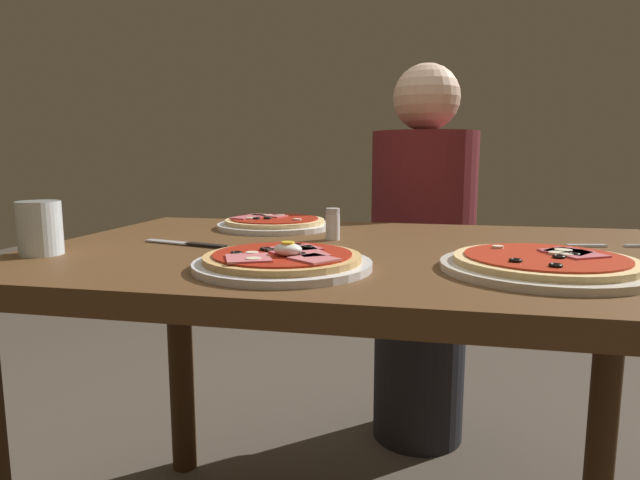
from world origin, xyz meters
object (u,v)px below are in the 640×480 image
at_px(knife, 190,244).
at_px(diner_person, 422,267).
at_px(dining_table, 359,304).
at_px(fork, 601,246).
at_px(pizza_across_right, 275,223).
at_px(pizza_foreground, 283,261).
at_px(water_glass_near, 40,232).
at_px(pizza_across_left, 545,264).
at_px(salt_shaker, 333,224).

distance_m(knife, diner_person, 0.86).
height_order(dining_table, fork, fork).
xyz_separation_m(dining_table, fork, (0.46, 0.11, 0.11)).
distance_m(pizza_across_right, fork, 0.72).
relative_size(fork, diner_person, 0.13).
distance_m(dining_table, pizza_foreground, 0.27).
height_order(pizza_foreground, diner_person, diner_person).
height_order(pizza_across_right, water_glass_near, water_glass_near).
distance_m(pizza_across_left, water_glass_near, 0.86).
distance_m(pizza_across_left, diner_person, 0.88).
distance_m(pizza_foreground, salt_shaker, 0.31).
relative_size(pizza_across_left, water_glass_near, 3.26).
xyz_separation_m(water_glass_near, knife, (0.22, 0.15, -0.04)).
bearing_deg(salt_shaker, fork, 2.11).
height_order(pizza_foreground, water_glass_near, water_glass_near).
height_order(pizza_foreground, pizza_across_left, pizza_foreground).
relative_size(pizza_across_left, fork, 1.99).
distance_m(pizza_foreground, diner_person, 0.94).
height_order(pizza_across_right, fork, pizza_across_right).
bearing_deg(water_glass_near, dining_table, 19.21).
relative_size(dining_table, knife, 6.42).
bearing_deg(salt_shaker, pizza_across_left, -32.90).
bearing_deg(salt_shaker, pizza_foreground, -94.02).
distance_m(pizza_foreground, knife, 0.30).
relative_size(dining_table, fork, 7.87).
bearing_deg(pizza_across_right, dining_table, -44.88).
height_order(pizza_across_right, knife, pizza_across_right).
height_order(pizza_across_left, knife, pizza_across_left).
relative_size(water_glass_near, diner_person, 0.08).
xyz_separation_m(dining_table, pizza_across_right, (-0.24, 0.24, 0.12)).
bearing_deg(dining_table, pizza_across_right, 135.12).
height_order(dining_table, knife, knife).
xyz_separation_m(pizza_foreground, diner_person, (0.19, 0.90, -0.18)).
bearing_deg(fork, dining_table, -166.86).
xyz_separation_m(pizza_across_right, fork, (0.70, -0.14, -0.01)).
bearing_deg(pizza_foreground, fork, 30.73).
bearing_deg(knife, diner_person, 58.86).
relative_size(dining_table, water_glass_near, 12.89).
height_order(pizza_across_right, diner_person, diner_person).
relative_size(dining_table, diner_person, 1.05).
distance_m(dining_table, water_glass_near, 0.60).
relative_size(water_glass_near, salt_shaker, 1.44).
height_order(pizza_across_left, fork, pizza_across_left).
xyz_separation_m(pizza_across_right, salt_shaker, (0.17, -0.16, 0.02)).
xyz_separation_m(fork, diner_person, (-0.35, 0.57, -0.17)).
relative_size(pizza_across_left, pizza_across_right, 1.12).
xyz_separation_m(pizza_across_left, knife, (-0.64, 0.11, -0.01)).
height_order(fork, diner_person, diner_person).
relative_size(salt_shaker, diner_person, 0.06).
xyz_separation_m(pizza_across_left, salt_shaker, (-0.38, 0.24, 0.02)).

